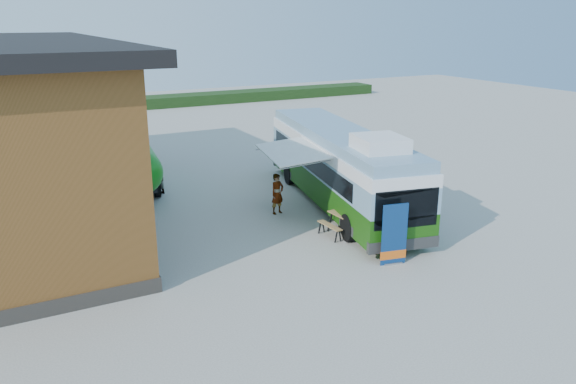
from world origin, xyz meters
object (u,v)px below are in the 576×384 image
person_b (156,178)px  slurry_tanker (136,163)px  bus (340,164)px  banner (394,240)px  person_a (277,194)px  picnic_table (342,219)px

person_b → slurry_tanker: 1.45m
person_b → bus: bearing=102.5°
banner → person_b: (-5.22, 11.87, -0.05)m
person_a → person_b: person_a is taller
bus → person_b: 8.97m
person_a → slurry_tanker: size_ratio=0.27×
picnic_table → slurry_tanker: size_ratio=0.23×
bus → person_a: bearing=-172.2°
bus → slurry_tanker: bearing=151.7°
person_a → slurry_tanker: 7.88m
person_b → slurry_tanker: (-0.69, 1.13, 0.59)m
bus → person_a: bus is taller
bus → picnic_table: bearing=-109.1°
banner → person_a: bearing=111.6°
bus → picnic_table: (-1.94, -3.29, -1.29)m
person_a → banner: bearing=-94.4°
banner → slurry_tanker: 14.29m
person_a → person_b: (-4.02, 5.16, -0.04)m
bus → person_b: size_ratio=7.70×
bus → banner: bearing=-94.8°
bus → person_a: size_ratio=7.39×
banner → picnic_table: size_ratio=1.40×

